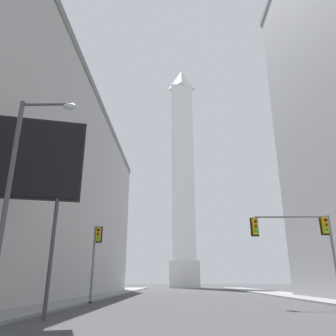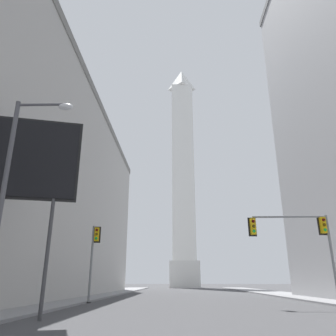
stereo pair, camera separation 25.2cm
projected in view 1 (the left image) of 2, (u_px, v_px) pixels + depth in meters
name	position (u px, v px, depth m)	size (l,w,h in m)	color
sidewalk_left	(75.00, 299.00, 29.91)	(5.00, 105.28, 0.15)	gray
sidewalk_right	(325.00, 299.00, 29.40)	(5.00, 105.28, 0.15)	gray
obelisk	(183.00, 173.00, 92.72)	(7.62, 7.62, 64.54)	silver
traffic_light_mid_left	(95.00, 251.00, 26.53)	(0.76, 0.51, 5.96)	slate
traffic_light_mid_right	(304.00, 236.00, 22.62)	(5.65, 0.51, 6.00)	slate
street_lamp	(18.00, 180.00, 13.29)	(2.57, 0.36, 9.14)	#4C4C51
billboard_sign	(15.00, 160.00, 15.91)	(6.28, 1.79, 9.49)	#3F3F42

